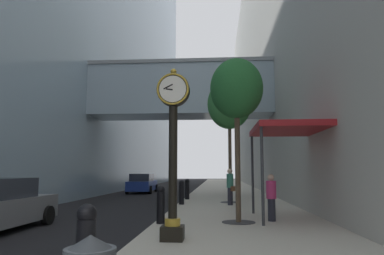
{
  "coord_description": "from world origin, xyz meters",
  "views": [
    {
      "loc": [
        2.12,
        -2.45,
        1.83
      ],
      "look_at": [
        0.87,
        14.49,
        3.92
      ],
      "focal_mm": 33.06,
      "sensor_mm": 36.0,
      "label": 1
    }
  ],
  "objects_px": {
    "street_tree_near": "(237,90)",
    "bollard_nearest": "(86,246)",
    "bollard_third": "(161,203)",
    "bollard_fifth": "(182,192)",
    "bollard_fourth": "(173,196)",
    "pedestrian_by_clock": "(271,196)",
    "pedestrian_walking": "(230,186)",
    "car_blue_near": "(142,183)",
    "street_tree_mid_near": "(229,105)",
    "bollard_sixth": "(187,188)",
    "street_clock": "(173,144)"
  },
  "relations": [
    {
      "from": "bollard_third",
      "to": "street_tree_mid_near",
      "type": "bearing_deg",
      "value": 72.31
    },
    {
      "from": "bollard_fourth",
      "to": "car_blue_near",
      "type": "height_order",
      "value": "car_blue_near"
    },
    {
      "from": "bollard_fifth",
      "to": "pedestrian_walking",
      "type": "height_order",
      "value": "pedestrian_walking"
    },
    {
      "from": "bollard_fifth",
      "to": "street_tree_near",
      "type": "height_order",
      "value": "street_tree_near"
    },
    {
      "from": "bollard_fifth",
      "to": "pedestrian_by_clock",
      "type": "relative_size",
      "value": 0.77
    },
    {
      "from": "bollard_nearest",
      "to": "pedestrian_walking",
      "type": "height_order",
      "value": "pedestrian_walking"
    },
    {
      "from": "bollard_nearest",
      "to": "bollard_fourth",
      "type": "xyz_separation_m",
      "value": [
        0.0,
        9.85,
        0.0
      ]
    },
    {
      "from": "bollard_fourth",
      "to": "street_tree_near",
      "type": "xyz_separation_m",
      "value": [
        2.53,
        -2.86,
        3.81
      ]
    },
    {
      "from": "pedestrian_walking",
      "to": "car_blue_near",
      "type": "distance_m",
      "value": 13.52
    },
    {
      "from": "street_tree_near",
      "to": "pedestrian_by_clock",
      "type": "bearing_deg",
      "value": 19.19
    },
    {
      "from": "bollard_nearest",
      "to": "bollard_fourth",
      "type": "bearing_deg",
      "value": 90.0
    },
    {
      "from": "street_tree_near",
      "to": "bollard_fourth",
      "type": "bearing_deg",
      "value": 131.5
    },
    {
      "from": "street_clock",
      "to": "pedestrian_by_clock",
      "type": "height_order",
      "value": "street_clock"
    },
    {
      "from": "street_tree_near",
      "to": "car_blue_near",
      "type": "distance_m",
      "value": 19.29
    },
    {
      "from": "street_tree_near",
      "to": "street_clock",
      "type": "bearing_deg",
      "value": -119.52
    },
    {
      "from": "bollard_third",
      "to": "pedestrian_by_clock",
      "type": "height_order",
      "value": "pedestrian_by_clock"
    },
    {
      "from": "bollard_nearest",
      "to": "bollard_fifth",
      "type": "distance_m",
      "value": 13.13
    },
    {
      "from": "bollard_third",
      "to": "pedestrian_walking",
      "type": "bearing_deg",
      "value": 68.94
    },
    {
      "from": "bollard_fourth",
      "to": "bollard_fifth",
      "type": "xyz_separation_m",
      "value": [
        0.0,
        3.28,
        0.0
      ]
    },
    {
      "from": "bollard_fifth",
      "to": "pedestrian_walking",
      "type": "xyz_separation_m",
      "value": [
        2.46,
        -0.17,
        0.32
      ]
    },
    {
      "from": "bollard_sixth",
      "to": "bollard_nearest",
      "type": "bearing_deg",
      "value": -90.0
    },
    {
      "from": "bollard_nearest",
      "to": "pedestrian_by_clock",
      "type": "xyz_separation_m",
      "value": [
        3.67,
        7.39,
        0.19
      ]
    },
    {
      "from": "bollard_third",
      "to": "bollard_fifth",
      "type": "height_order",
      "value": "same"
    },
    {
      "from": "bollard_fifth",
      "to": "street_tree_near",
      "type": "bearing_deg",
      "value": -67.62
    },
    {
      "from": "street_tree_near",
      "to": "bollard_nearest",
      "type": "bearing_deg",
      "value": -109.87
    },
    {
      "from": "bollard_sixth",
      "to": "street_tree_near",
      "type": "distance_m",
      "value": 10.47
    },
    {
      "from": "bollard_fifth",
      "to": "street_tree_mid_near",
      "type": "bearing_deg",
      "value": 28.26
    },
    {
      "from": "street_tree_near",
      "to": "pedestrian_walking",
      "type": "xyz_separation_m",
      "value": [
        -0.06,
        5.97,
        -3.49
      ]
    },
    {
      "from": "bollard_nearest",
      "to": "bollard_fifth",
      "type": "height_order",
      "value": "same"
    },
    {
      "from": "bollard_third",
      "to": "car_blue_near",
      "type": "bearing_deg",
      "value": 104.0
    },
    {
      "from": "bollard_fourth",
      "to": "bollard_sixth",
      "type": "xyz_separation_m",
      "value": [
        0.0,
        6.56,
        0.0
      ]
    },
    {
      "from": "street_tree_near",
      "to": "pedestrian_walking",
      "type": "distance_m",
      "value": 6.92
    },
    {
      "from": "bollard_third",
      "to": "street_tree_near",
      "type": "distance_m",
      "value": 4.59
    },
    {
      "from": "bollard_nearest",
      "to": "street_tree_near",
      "type": "xyz_separation_m",
      "value": [
        2.53,
        6.99,
        3.81
      ]
    },
    {
      "from": "bollard_fifth",
      "to": "car_blue_near",
      "type": "bearing_deg",
      "value": 111.43
    },
    {
      "from": "bollard_fourth",
      "to": "pedestrian_by_clock",
      "type": "distance_m",
      "value": 4.42
    },
    {
      "from": "bollard_nearest",
      "to": "street_clock",
      "type": "bearing_deg",
      "value": 79.11
    },
    {
      "from": "bollard_fifth",
      "to": "street_tree_mid_near",
      "type": "distance_m",
      "value": 5.53
    },
    {
      "from": "bollard_fourth",
      "to": "street_tree_mid_near",
      "type": "relative_size",
      "value": 0.18
    },
    {
      "from": "pedestrian_walking",
      "to": "pedestrian_by_clock",
      "type": "height_order",
      "value": "pedestrian_walking"
    },
    {
      "from": "street_tree_near",
      "to": "pedestrian_by_clock",
      "type": "distance_m",
      "value": 3.82
    },
    {
      "from": "bollard_third",
      "to": "bollard_fifth",
      "type": "bearing_deg",
      "value": 90.0
    },
    {
      "from": "bollard_nearest",
      "to": "bollard_fourth",
      "type": "height_order",
      "value": "same"
    },
    {
      "from": "street_clock",
      "to": "bollard_third",
      "type": "xyz_separation_m",
      "value": [
        -0.74,
        2.73,
        -1.73
      ]
    },
    {
      "from": "pedestrian_walking",
      "to": "street_tree_mid_near",
      "type": "bearing_deg",
      "value": 87.63
    },
    {
      "from": "bollard_fourth",
      "to": "bollard_fifth",
      "type": "height_order",
      "value": "same"
    },
    {
      "from": "street_tree_near",
      "to": "car_blue_near",
      "type": "bearing_deg",
      "value": 111.76
    },
    {
      "from": "street_tree_mid_near",
      "to": "street_clock",
      "type": "bearing_deg",
      "value": -99.53
    },
    {
      "from": "bollard_sixth",
      "to": "car_blue_near",
      "type": "distance_m",
      "value": 9.3
    },
    {
      "from": "street_tree_near",
      "to": "street_tree_mid_near",
      "type": "distance_m",
      "value": 7.55
    }
  ]
}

